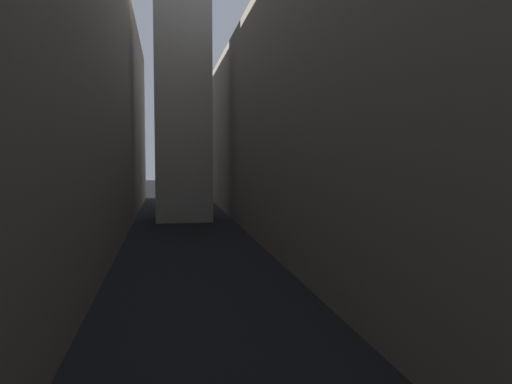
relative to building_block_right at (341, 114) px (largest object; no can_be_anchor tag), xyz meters
name	(u,v)px	position (x,y,z in m)	size (l,w,h in m)	color
ground_plane	(195,256)	(-11.51, -2.00, -10.37)	(264.00, 264.00, 0.00)	black
building_block_left	(39,84)	(-22.09, 0.00, 1.81)	(10.17, 108.00, 24.36)	#756B5B
building_block_right	(341,114)	(0.00, 0.00, 0.00)	(12.02, 108.00, 20.74)	gray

